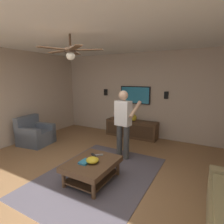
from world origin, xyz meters
TOP-DOWN VIEW (x-y plane):
  - ground_plane at (0.00, 0.00)m, footprint 7.75×7.75m
  - wall_back_tv at (3.28, 0.00)m, footprint 0.10×6.24m
  - ceiling_slab at (0.00, 0.00)m, footprint 6.66×6.24m
  - area_rug at (0.34, -0.12)m, footprint 2.78×2.00m
  - armchair at (0.95, 2.51)m, footprint 0.91×0.92m
  - coffee_table at (0.14, -0.12)m, footprint 1.00×0.80m
  - media_console at (2.95, 0.29)m, footprint 0.45×1.70m
  - tv at (3.19, 0.29)m, footprint 0.05×1.02m
  - person_standing at (1.36, -0.17)m, footprint 0.59×0.59m
  - bowl at (0.09, -0.16)m, footprint 0.23×0.23m
  - remote_white at (0.21, -0.07)m, footprint 0.08×0.16m
  - remote_black at (0.36, 0.01)m, footprint 0.11×0.15m
  - remote_grey at (0.42, -0.09)m, footprint 0.14×0.14m
  - book at (0.03, -0.04)m, footprint 0.22×0.17m
  - vase_round at (2.91, 0.22)m, footprint 0.22×0.22m
  - wall_speaker_left at (3.20, -0.72)m, footprint 0.06×0.12m
  - wall_speaker_right at (3.20, 1.43)m, footprint 0.06×0.12m
  - ceiling_fan at (0.23, 0.38)m, footprint 1.15×1.18m

SIDE VIEW (x-z plane):
  - ground_plane at x=0.00m, z-range 0.00..0.00m
  - area_rug at x=0.34m, z-range 0.00..0.01m
  - media_console at x=2.95m, z-range 0.00..0.55m
  - armchair at x=0.95m, z-range -0.13..0.69m
  - coffee_table at x=0.14m, z-range 0.10..0.50m
  - remote_white at x=0.21m, z-range 0.40..0.42m
  - remote_black at x=0.36m, z-range 0.40..0.42m
  - remote_grey at x=0.42m, z-range 0.40..0.42m
  - book at x=0.03m, z-range 0.40..0.44m
  - bowl at x=0.09m, z-range 0.40..0.50m
  - vase_round at x=2.91m, z-range 0.55..0.77m
  - person_standing at x=1.36m, z-range 0.11..1.75m
  - wall_back_tv at x=3.28m, z-range 0.00..2.72m
  - tv at x=3.19m, z-range 1.08..1.65m
  - wall_speaker_left at x=3.20m, z-range 1.29..1.51m
  - wall_speaker_right at x=3.20m, z-range 1.31..1.53m
  - ceiling_fan at x=0.23m, z-range 2.16..2.62m
  - ceiling_slab at x=0.00m, z-range 2.72..2.82m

